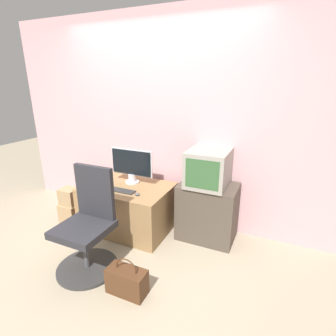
% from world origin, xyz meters
% --- Properties ---
extents(ground_plane, '(12.00, 12.00, 0.00)m').
position_xyz_m(ground_plane, '(0.00, 0.00, 0.00)').
color(ground_plane, tan).
extents(wall_back, '(4.40, 0.05, 2.60)m').
position_xyz_m(wall_back, '(0.00, 1.32, 1.30)').
color(wall_back, '#CC9EA3').
rests_on(wall_back, ground_plane).
extents(desk, '(1.06, 0.73, 0.57)m').
position_xyz_m(desk, '(-0.21, 0.85, 0.29)').
color(desk, '#937047').
rests_on(desk, ground_plane).
extents(side_stand, '(0.66, 0.45, 0.68)m').
position_xyz_m(side_stand, '(0.76, 1.05, 0.34)').
color(side_stand, '#4C4238').
rests_on(side_stand, ground_plane).
extents(main_monitor, '(0.57, 0.17, 0.44)m').
position_xyz_m(main_monitor, '(-0.21, 0.97, 0.80)').
color(main_monitor, silver).
rests_on(main_monitor, desk).
extents(keyboard, '(0.33, 0.11, 0.01)m').
position_xyz_m(keyboard, '(-0.18, 0.69, 0.58)').
color(keyboard, '#2D2D2D').
rests_on(keyboard, desk).
extents(mouse, '(0.06, 0.04, 0.03)m').
position_xyz_m(mouse, '(0.05, 0.66, 0.59)').
color(mouse, '#4C4C51').
rests_on(mouse, desk).
extents(crt_tv, '(0.44, 0.50, 0.41)m').
position_xyz_m(crt_tv, '(0.75, 1.05, 0.88)').
color(crt_tv, gray).
rests_on(crt_tv, side_stand).
extents(office_chair, '(0.60, 0.60, 1.03)m').
position_xyz_m(office_chair, '(-0.16, 0.06, 0.42)').
color(office_chair, '#333333').
rests_on(office_chair, ground_plane).
extents(cardboard_box_lower, '(0.24, 0.24, 0.30)m').
position_xyz_m(cardboard_box_lower, '(-0.93, 0.61, 0.15)').
color(cardboard_box_lower, '#A3845B').
rests_on(cardboard_box_lower, ground_plane).
extents(cardboard_box_upper, '(0.22, 0.19, 0.21)m').
position_xyz_m(cardboard_box_upper, '(-0.93, 0.61, 0.40)').
color(cardboard_box_upper, '#A3845B').
rests_on(cardboard_box_upper, cardboard_box_lower).
extents(handbag, '(0.36, 0.17, 0.36)m').
position_xyz_m(handbag, '(0.37, -0.10, 0.12)').
color(handbag, '#4C2D19').
rests_on(handbag, ground_plane).
extents(book, '(0.24, 0.12, 0.02)m').
position_xyz_m(book, '(-0.76, 0.28, 0.01)').
color(book, maroon).
rests_on(book, ground_plane).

